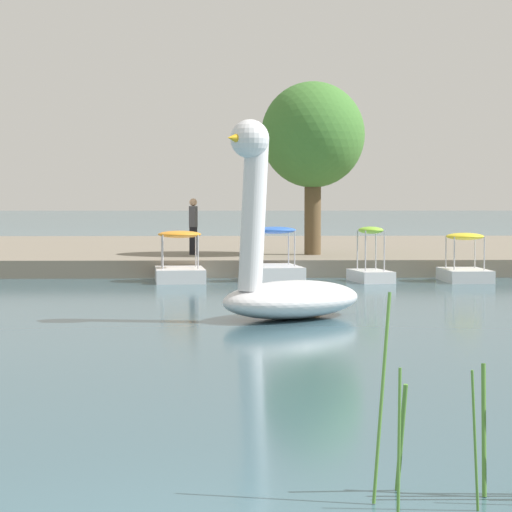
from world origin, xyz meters
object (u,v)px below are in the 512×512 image
object	(u,v)px
swan_boat	(284,277)
pedal_boat_lime	(371,267)
pedal_boat_blue	(275,267)
pedal_boat_yellow	(465,266)
pedal_boat_orange	(180,266)
tree_broadleaf_right	(313,136)
person_on_path	(193,224)

from	to	relation	value
swan_boat	pedal_boat_lime	bearing A→B (deg)	72.32
pedal_boat_blue	pedal_boat_lime	world-z (taller)	pedal_boat_lime
pedal_boat_lime	pedal_boat_yellow	bearing A→B (deg)	1.24
pedal_boat_orange	tree_broadleaf_right	bearing A→B (deg)	48.19
pedal_boat_lime	person_on_path	size ratio (longest dim) A/B	1.02
pedal_boat_orange	pedal_boat_blue	xyz separation A→B (m)	(2.68, -0.08, -0.02)
pedal_boat_lime	tree_broadleaf_right	xyz separation A→B (m)	(-1.21, 4.91, 3.95)
pedal_boat_orange	pedal_boat_lime	size ratio (longest dim) A/B	1.29
pedal_boat_orange	pedal_boat_blue	world-z (taller)	pedal_boat_blue
pedal_boat_orange	person_on_path	xyz separation A→B (m)	(0.26, 4.65, 1.09)
pedal_boat_orange	swan_boat	bearing A→B (deg)	-76.14
pedal_boat_blue	pedal_boat_lime	xyz separation A→B (m)	(2.68, -0.19, 0.01)
pedal_boat_yellow	swan_boat	bearing A→B (deg)	-120.99
swan_boat	tree_broadleaf_right	world-z (taller)	tree_broadleaf_right
pedal_boat_lime	pedal_boat_yellow	xyz separation A→B (m)	(2.67, 0.06, 0.01)
swan_boat	pedal_boat_lime	world-z (taller)	swan_boat
pedal_boat_orange	pedal_boat_lime	distance (m)	5.36
pedal_boat_yellow	person_on_path	bearing A→B (deg)	147.92
swan_boat	pedal_boat_yellow	xyz separation A→B (m)	(5.65, 9.40, -0.36)
pedal_boat_blue	tree_broadleaf_right	bearing A→B (deg)	72.71
pedal_boat_lime	pedal_boat_blue	bearing A→B (deg)	175.91
pedal_boat_orange	pedal_boat_blue	distance (m)	2.68
pedal_boat_orange	pedal_boat_blue	bearing A→B (deg)	-1.78
pedal_boat_lime	person_on_path	distance (m)	7.17
tree_broadleaf_right	pedal_boat_blue	bearing A→B (deg)	-107.29
pedal_boat_blue	person_on_path	size ratio (longest dim) A/B	1.36
pedal_boat_yellow	tree_broadleaf_right	bearing A→B (deg)	128.60
tree_broadleaf_right	person_on_path	distance (m)	4.81
swan_boat	pedal_boat_orange	size ratio (longest dim) A/B	1.56
pedal_boat_lime	tree_broadleaf_right	size ratio (longest dim) A/B	0.33
pedal_boat_orange	pedal_boat_yellow	bearing A→B (deg)	-1.55
pedal_boat_blue	tree_broadleaf_right	distance (m)	6.33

